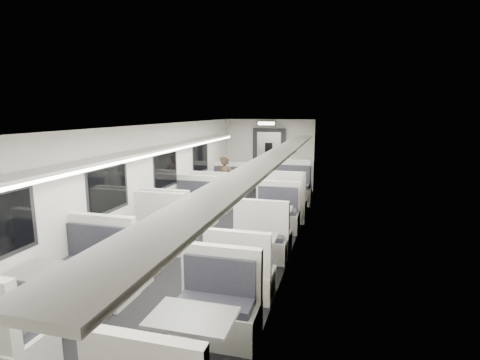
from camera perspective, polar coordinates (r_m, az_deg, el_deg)
The scene contains 18 objects.
room at distance 7.04m, azimuth -4.56°, elevation -1.64°, with size 3.24×12.24×2.64m.
booth_left_a at distance 10.87m, azimuth -3.10°, elevation -1.77°, with size 1.02×2.06×1.10m.
booth_left_b at distance 8.39m, azimuth -8.96°, elevation -5.51°, with size 1.05×2.13×1.14m.
booth_left_c at distance 6.85m, azimuth -15.19°, elevation -9.40°, with size 1.07×2.17×1.16m.
booth_left_d at distance 5.33m, azimuth -26.70°, elevation -15.99°, with size 1.10×2.23×1.19m.
booth_right_a at distance 10.18m, azimuth 7.21°, elevation -2.39°, with size 1.16×2.35×1.26m.
booth_right_b at distance 7.82m, azimuth 4.67°, elevation -6.71°, with size 1.02×2.06×1.10m.
booth_right_c at distance 6.26m, azimuth 1.81°, elevation -11.32°, with size 0.97×1.96×1.05m.
booth_right_d at distance 4.09m, azimuth -7.21°, elevation -24.00°, with size 1.00×2.04×1.09m.
passenger at distance 10.36m, azimuth -2.37°, elevation -0.29°, with size 0.54×0.35×1.48m, color black.
window_a at distance 10.67m, azimuth -6.00°, elevation 3.30°, with size 0.02×1.18×0.84m, color black.
window_b at distance 8.68m, azimuth -11.20°, elevation 1.50°, with size 0.02×1.18×0.84m, color black.
window_c at distance 6.80m, azimuth -19.36°, elevation -1.34°, with size 0.02×1.18×0.84m, color black.
luggage_rack_left at distance 7.18m, azimuth -14.89°, elevation 4.07°, with size 0.46×10.40×0.09m.
luggage_rack_right at distance 6.32m, azimuth 5.14°, elevation 3.55°, with size 0.46×10.40×0.09m.
vestibule_door at distance 12.73m, azimuth 4.42°, elevation 3.08°, with size 1.10×0.13×2.10m.
exit_sign at distance 12.16m, azimuth 4.07°, elevation 8.60°, with size 0.62×0.12×0.16m.
wall_notice at distance 12.56m, azimuth 7.81°, elevation 5.03°, with size 0.32×0.02×0.40m, color white.
Camera 1 is at (2.32, -6.48, 2.68)m, focal length 28.00 mm.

